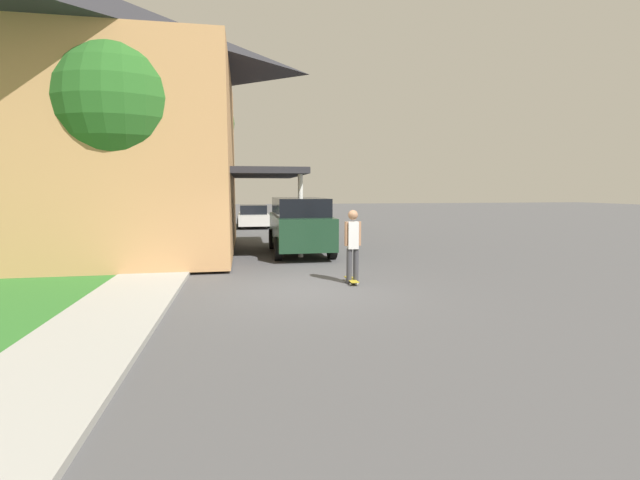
# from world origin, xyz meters

# --- Properties ---
(ground_plane) EXTENTS (120.00, 120.00, 0.00)m
(ground_plane) POSITION_xyz_m (0.00, 0.00, 0.00)
(ground_plane) COLOR #49494C
(lawn) EXTENTS (10.00, 80.00, 0.08)m
(lawn) POSITION_xyz_m (-8.00, 6.00, 0.04)
(lawn) COLOR #2D6B28
(lawn) RESTS_ON ground_plane
(sidewalk) EXTENTS (1.80, 80.00, 0.10)m
(sidewalk) POSITION_xyz_m (-3.60, 6.00, 0.05)
(sidewalk) COLOR #9E9E99
(sidewalk) RESTS_ON ground_plane
(house) EXTENTS (13.79, 9.26, 9.15)m
(house) POSITION_xyz_m (-7.08, 6.28, 4.81)
(house) COLOR tan
(house) RESTS_ON lawn
(lawn_tree_near) EXTENTS (3.78, 3.78, 6.41)m
(lawn_tree_near) POSITION_xyz_m (-4.48, 3.36, 4.58)
(lawn_tree_near) COLOR brown
(lawn_tree_near) RESTS_ON lawn
(lawn_tree_far) EXTENTS (5.19, 5.19, 8.38)m
(lawn_tree_far) POSITION_xyz_m (-4.23, 14.50, 5.85)
(lawn_tree_far) COLOR brown
(lawn_tree_far) RESTS_ON lawn
(suv_parked) EXTENTS (2.02, 4.60, 1.99)m
(suv_parked) POSITION_xyz_m (0.73, 5.53, 1.07)
(suv_parked) COLOR #193823
(suv_parked) RESTS_ON ground_plane
(car_down_street) EXTENTS (1.94, 4.46, 1.36)m
(car_down_street) POSITION_xyz_m (-0.66, 17.16, 0.66)
(car_down_street) COLOR silver
(car_down_street) RESTS_ON ground_plane
(skateboarder) EXTENTS (0.41, 0.24, 1.80)m
(skateboarder) POSITION_xyz_m (1.36, 0.32, 1.01)
(skateboarder) COLOR #38383D
(skateboarder) RESTS_ON ground_plane
(skateboard) EXTENTS (0.21, 0.79, 0.10)m
(skateboard) POSITION_xyz_m (1.35, 0.38, 0.08)
(skateboard) COLOR #A89323
(skateboard) RESTS_ON ground_plane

